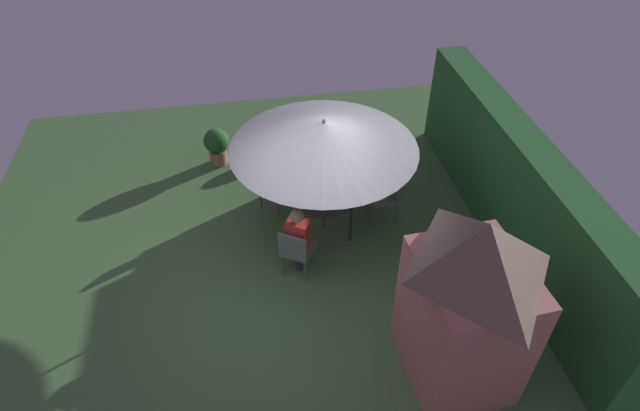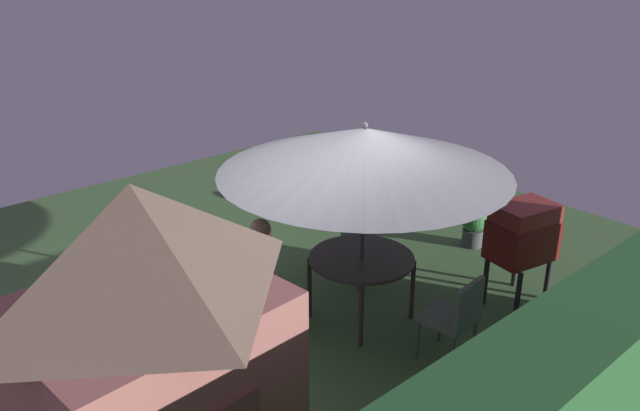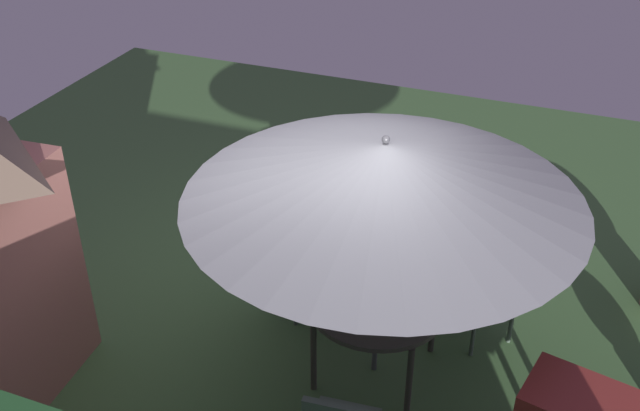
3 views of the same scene
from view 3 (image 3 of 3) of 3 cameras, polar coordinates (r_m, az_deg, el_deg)
The scene contains 6 objects.
ground_plane at distance 7.03m, azimuth -0.79°, elevation -8.16°, with size 11.00×11.00×0.00m, color #47703D.
patio_table at distance 6.05m, azimuth 4.39°, elevation -7.76°, with size 1.13×1.13×0.74m.
patio_umbrella at distance 5.34m, azimuth 4.94°, elevation 2.58°, with size 2.97×2.97×2.21m.
chair_near_shed at distance 6.86m, azimuth -1.99°, elevation -3.87°, with size 0.64×0.64×0.90m.
chair_toward_hedge at distance 6.67m, azimuth 12.98°, elevation -6.02°, with size 0.65×0.65×0.90m.
person_in_red at distance 6.65m, azimuth -1.60°, elevation -2.38°, with size 0.38×0.42×1.26m.
Camera 3 is at (-2.03, 4.98, 4.53)m, focal length 41.78 mm.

